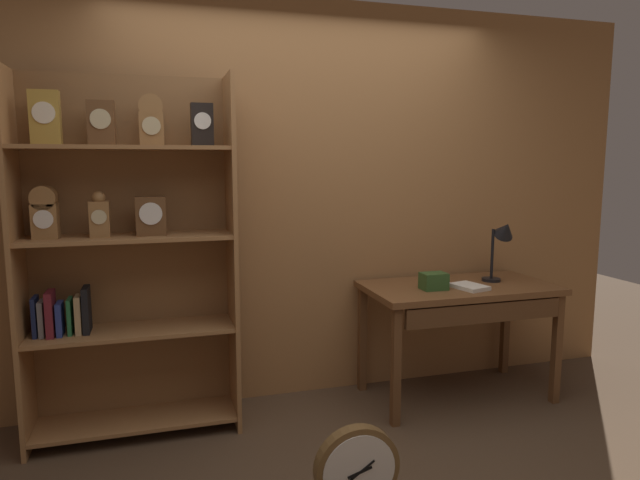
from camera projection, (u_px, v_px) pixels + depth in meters
name	position (u px, v px, depth m)	size (l,w,h in m)	color
back_wood_panel	(305.00, 203.00, 3.71)	(4.80, 0.05, 2.60)	#9E6B3D
bookshelf	(124.00, 252.00, 3.14)	(1.16, 0.37, 2.06)	#9E6B3D
workbench	(461.00, 299.00, 3.66)	(1.24, 0.66, 0.77)	brown
desk_lamp	(503.00, 239.00, 3.73)	(0.20, 0.20, 0.44)	black
toolbox_small	(434.00, 281.00, 3.53)	(0.16, 0.12, 0.11)	#2D5123
open_repair_manual	(469.00, 287.00, 3.56)	(0.16, 0.22, 0.03)	silver
round_clock_large	(357.00, 471.00, 2.46)	(0.39, 0.11, 0.43)	brown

